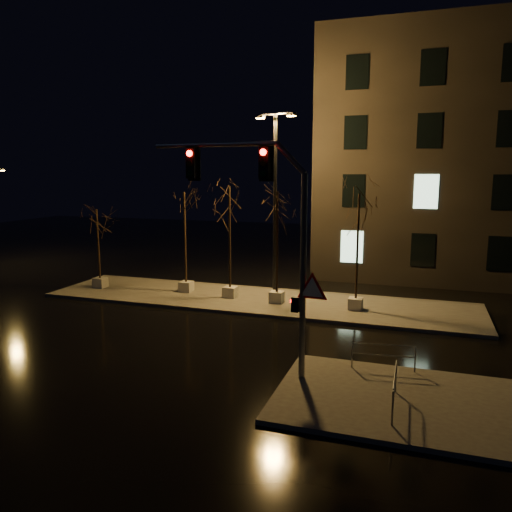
% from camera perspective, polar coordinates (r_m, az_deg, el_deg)
% --- Properties ---
extents(ground, '(90.00, 90.00, 0.00)m').
position_cam_1_polar(ground, '(20.34, -5.45, -9.32)').
color(ground, black).
rests_on(ground, ground).
extents(median, '(22.00, 5.00, 0.15)m').
position_cam_1_polar(median, '(25.68, -0.00, -5.08)').
color(median, '#4C4944').
rests_on(median, ground).
extents(sidewalk_corner, '(7.00, 5.00, 0.15)m').
position_cam_1_polar(sidewalk_corner, '(15.49, 15.93, -15.60)').
color(sidewalk_corner, '#4C4944').
rests_on(sidewalk_corner, ground).
extents(tree_0, '(1.80, 1.80, 4.52)m').
position_cam_1_polar(tree_0, '(28.98, -17.68, 3.20)').
color(tree_0, '#B8B7AC').
rests_on(tree_0, median).
extents(tree_1, '(1.80, 1.80, 5.53)m').
position_cam_1_polar(tree_1, '(26.83, -8.17, 4.72)').
color(tree_1, '#B8B7AC').
rests_on(tree_1, median).
extents(tree_2, '(1.80, 1.80, 5.87)m').
position_cam_1_polar(tree_2, '(25.32, -3.06, 5.11)').
color(tree_2, '#B8B7AC').
rests_on(tree_2, median).
extents(tree_3, '(1.80, 1.80, 5.65)m').
position_cam_1_polar(tree_3, '(24.27, 2.44, 4.52)').
color(tree_3, '#B8B7AC').
rests_on(tree_3, median).
extents(tree_4, '(1.80, 1.80, 5.59)m').
position_cam_1_polar(tree_4, '(23.45, 11.62, 4.04)').
color(tree_4, '#B8B7AC').
rests_on(tree_4, median).
extents(traffic_signal_mast, '(6.01, 0.56, 7.35)m').
position_cam_1_polar(traffic_signal_mast, '(15.54, 1.27, 3.70)').
color(traffic_signal_mast, slate).
rests_on(traffic_signal_mast, sidewalk_corner).
extents(streetlight_main, '(2.29, 0.95, 9.33)m').
position_cam_1_polar(streetlight_main, '(25.57, 2.19, 7.24)').
color(streetlight_main, black).
rests_on(streetlight_main, median).
extents(guard_rail_a, '(2.04, 0.29, 0.88)m').
position_cam_1_polar(guard_rail_a, '(17.12, 14.36, -10.70)').
color(guard_rail_a, slate).
rests_on(guard_rail_a, sidewalk_corner).
extents(guard_rail_b, '(0.08, 2.12, 1.00)m').
position_cam_1_polar(guard_rail_b, '(14.61, 15.55, -14.07)').
color(guard_rail_b, slate).
rests_on(guard_rail_b, sidewalk_corner).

